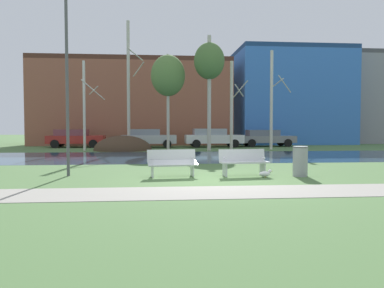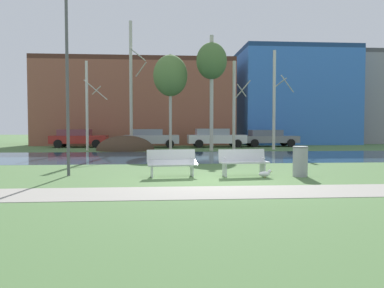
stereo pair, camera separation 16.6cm
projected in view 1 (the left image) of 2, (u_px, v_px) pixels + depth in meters
The scene contains 21 objects.
ground_plane at pixel (187, 156), 21.28m from camera, with size 120.00×120.00×0.00m, color #4C703D.
paved_path_strip at pixel (225, 192), 9.33m from camera, with size 60.00×1.85×0.01m, color gray.
river_band at pixel (189, 157), 20.53m from camera, with size 80.00×8.03×0.01m, color #33516B.
soil_mound at pixel (123, 150), 25.96m from camera, with size 3.97×3.60×2.05m, color #423021.
bench_left at pixel (172, 162), 12.27m from camera, with size 1.65×0.74×0.87m.
bench_right at pixel (244, 161), 12.49m from camera, with size 1.65×0.74×0.87m.
trash_bin at pixel (300, 161), 12.33m from camera, with size 0.50×0.50×0.98m.
seagull at pixel (265, 174), 12.01m from camera, with size 0.45×0.17×0.26m.
streetlamp at pixel (67, 52), 12.26m from camera, with size 0.32×0.32×6.21m.
birch_far_left at pixel (85, 105), 25.68m from camera, with size 1.51×2.39×6.10m.
birch_left at pixel (129, 85), 26.15m from camera, with size 1.22×2.13×8.91m.
birch_center_left at pixel (168, 76), 25.79m from camera, with size 2.34×2.34×6.56m.
birch_center at pixel (209, 62), 25.49m from camera, with size 2.06×2.06×7.78m.
birch_center_right at pixel (232, 105), 26.99m from camera, with size 1.30×2.01×6.30m.
birch_right at pixel (272, 99), 26.91m from camera, with size 1.50×2.25×7.04m.
parked_van_nearest_red at pixel (75, 138), 29.86m from camera, with size 4.38×2.15×1.42m.
parked_sedan_second_silver at pixel (148, 138), 29.67m from camera, with size 4.25×2.12×1.44m.
parked_hatch_third_white at pixel (213, 137), 30.15m from camera, with size 4.60×2.11×1.48m.
parked_wagon_fourth_grey at pixel (266, 138), 31.14m from camera, with size 4.55×2.00×1.37m.
building_brick_low at pixel (134, 103), 36.13m from camera, with size 17.68×8.03×7.73m.
building_blue_store at pixel (285, 98), 38.09m from camera, with size 10.53×9.67×9.02m.
Camera 1 is at (-1.65, -11.17, 1.61)m, focal length 35.38 mm.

